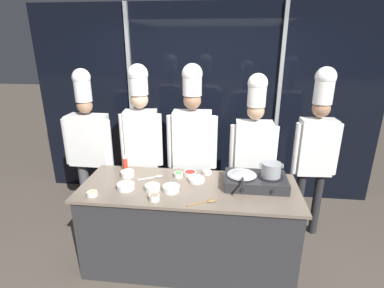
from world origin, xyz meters
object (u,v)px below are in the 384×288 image
Objects in this scene: frying_pan at (242,173)px; chef_apprentice at (316,142)px; prep_bowl_rice at (152,187)px; serving_spoon_solid at (156,177)px; prep_bowl_scallions at (178,175)px; prep_bowl_bell_pepper at (190,173)px; squeeze_bottle_chili at (125,163)px; chef_pastry at (253,146)px; stock_pot at (271,169)px; prep_bowl_bean_sprouts at (127,173)px; chef_line at (192,139)px; prep_bowl_ginger at (92,193)px; prep_bowl_noodles at (197,179)px; prep_bowl_chicken at (171,188)px; portable_stove at (256,181)px; prep_bowl_mushrooms at (154,197)px; chef_head at (89,140)px; prep_bowl_garlic at (126,186)px; chef_sous at (141,133)px; prep_bowl_shrimp at (207,172)px; serving_spoon_slotted at (208,201)px.

frying_pan is 0.25× the size of chef_apprentice.
serving_spoon_solid is (-0.03, 0.27, -0.02)m from prep_bowl_rice.
serving_spoon_solid is at bearing 97.15° from prep_bowl_rice.
prep_bowl_bell_pepper is at bearing 35.12° from prep_bowl_scallions.
chef_pastry is (1.37, 0.33, 0.14)m from squeeze_bottle_chili.
stock_pot reaches higher than prep_bowl_bean_sprouts.
stock_pot is 0.98m from chef_line.
squeeze_bottle_chili is at bearing 161.32° from serving_spoon_solid.
prep_bowl_bell_pepper is (0.11, 0.08, -0.01)m from prep_bowl_scallions.
stock_pot is 2.20× the size of prep_bowl_ginger.
prep_bowl_chicken is at bearing -132.39° from prep_bowl_noodles.
prep_bowl_scallions is (-0.77, 0.10, -0.03)m from portable_stove.
portable_stove is at bearing 22.63° from prep_bowl_mushrooms.
prep_bowl_mushrooms is 0.72× the size of prep_bowl_bell_pepper.
chef_head is (-1.19, 0.51, 0.16)m from prep_bowl_scallions.
prep_bowl_noodles reaches higher than serving_spoon_solid.
prep_bowl_scallions is at bearing 73.95° from prep_bowl_mushrooms.
prep_bowl_scallions is at bearing 4.34° from prep_bowl_bean_sprouts.
chef_apprentice reaches higher than prep_bowl_garlic.
prep_bowl_bell_pepper is at bearing 13.13° from chef_apprentice.
chef_head is (-1.05, 1.00, 0.16)m from prep_bowl_mushrooms.
chef_sous is (-1.13, 0.52, 0.20)m from frying_pan.
portable_stove reaches higher than prep_bowl_bean_sprouts.
prep_bowl_shrimp is at bearing 15.98° from serving_spoon_solid.
chef_head is (-1.38, 0.58, 0.17)m from prep_bowl_noodles.
serving_spoon_solid is (0.22, 0.28, -0.02)m from prep_bowl_garlic.
squeeze_bottle_chili is at bearing 145.64° from chef_head.
prep_bowl_bell_pepper is at bearing 18.10° from serving_spoon_solid.
chef_line reaches higher than chef_head.
portable_stove is 0.19m from stock_pot.
frying_pan is at bearing 147.84° from chef_sous.
chef_sous is (-0.03, 0.72, 0.30)m from prep_bowl_garlic.
portable_stove is 0.31× the size of chef_pastry.
prep_bowl_bell_pepper is 0.78m from chef_pastry.
prep_bowl_ginger is at bearing -165.02° from frying_pan.
prep_bowl_chicken is 0.08× the size of chef_pastry.
portable_stove is 4.32× the size of prep_bowl_bell_pepper.
prep_bowl_ginger is 0.72× the size of prep_bowl_bell_pepper.
prep_bowl_shrimp is 0.37× the size of serving_spoon_slotted.
squeeze_bottle_chili is 0.75× the size of serving_spoon_solid.
prep_bowl_bell_pepper is at bearing 51.26° from prep_bowl_rice.
prep_bowl_ginger reaches higher than prep_bowl_shrimp.
portable_stove is 5.99× the size of prep_bowl_shrimp.
chef_sous reaches higher than serving_spoon_solid.
chef_apprentice is at bearing 179.02° from chef_line.
chef_pastry is at bearing 42.09° from prep_bowl_chicken.
prep_bowl_noodles is 0.21m from prep_bowl_shrimp.
chef_line reaches higher than serving_spoon_solid.
prep_bowl_rice is (0.39, -0.40, -0.06)m from squeeze_bottle_chili.
chef_line reaches higher than prep_bowl_mushrooms.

